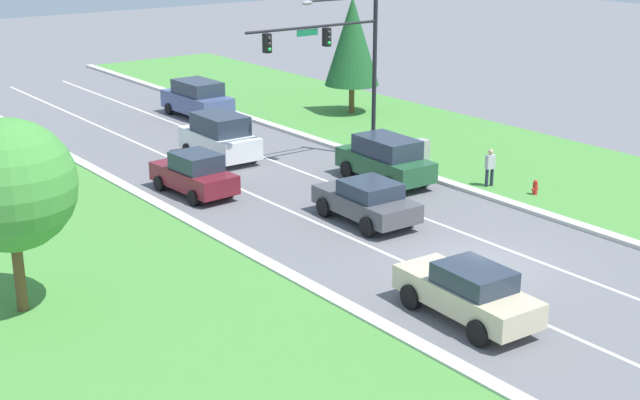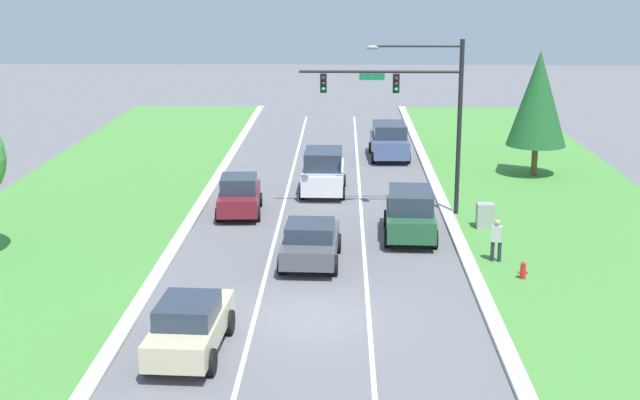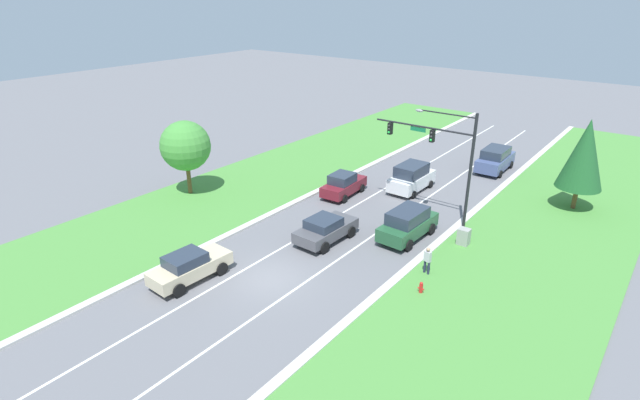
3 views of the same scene
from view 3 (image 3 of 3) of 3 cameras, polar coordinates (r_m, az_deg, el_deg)
name	(u,v)px [view 3 (image 3 of 3)]	position (r m, az deg, el deg)	size (l,w,h in m)	color
ground_plane	(270,279)	(28.02, -5.78, -8.94)	(160.00, 160.00, 0.00)	slate
curb_strip_right	(355,315)	(25.06, 4.01, -12.97)	(0.50, 90.00, 0.15)	beige
curb_strip_left	(202,248)	(31.65, -13.37, -5.34)	(0.50, 90.00, 0.15)	beige
grass_verge_right	(457,360)	(23.29, 15.34, -17.23)	(10.00, 90.00, 0.08)	#4C8E3D
grass_verge_left	(150,226)	(35.54, -18.84, -2.79)	(10.00, 90.00, 0.08)	#4C8E3D
lane_stripe_inner_left	(246,268)	(29.12, -8.41, -7.74)	(0.14, 81.00, 0.01)	white
lane_stripe_inner_right	(295,290)	(27.00, -2.93, -10.19)	(0.14, 81.00, 0.01)	white
traffic_signal_mast	(442,149)	(33.54, 13.82, 5.71)	(7.09, 0.41, 7.79)	black
burgundy_sedan	(343,185)	(38.39, 2.69, 1.77)	(2.13, 4.32, 1.79)	maroon
forest_suv	(408,223)	(32.13, 10.00, -2.66)	(2.25, 4.75, 2.01)	#235633
white_suv	(411,177)	(39.89, 10.41, 2.55)	(2.23, 4.55, 2.16)	white
champagne_sedan	(189,266)	(28.22, -14.70, -7.35)	(2.12, 4.66, 1.68)	beige
slate_blue_suv	(495,159)	(46.18, 19.39, 4.42)	(2.29, 4.89, 2.08)	#475684
graphite_sedan	(325,229)	(31.40, 0.63, -3.32)	(2.27, 4.46, 1.62)	#4C4C51
utility_cabinet	(464,237)	(32.26, 16.09, -4.09)	(0.70, 0.60, 1.13)	#9E9E99
pedestrian	(427,260)	(28.43, 12.17, -6.68)	(0.42, 0.29, 1.69)	#232842
fire_hydrant	(421,288)	(26.99, 11.47, -9.83)	(0.34, 0.20, 0.70)	red
conifer_near_right_tree	(584,154)	(39.35, 27.98, 4.66)	(3.10, 3.10, 6.67)	brown
oak_near_left_tree	(185,146)	(38.98, -15.13, 5.98)	(3.78, 3.78, 5.78)	brown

